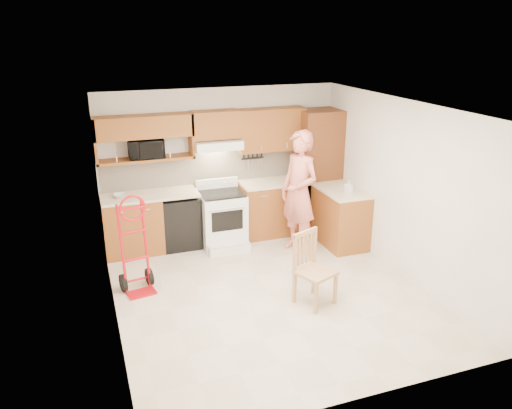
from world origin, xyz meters
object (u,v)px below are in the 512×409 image
person (299,193)px  hand_truck (136,249)px  range (223,215)px  microwave (146,148)px  dining_chair (316,270)px

person → hand_truck: bearing=-97.7°
range → person: bearing=-30.1°
person → microwave: bearing=-132.4°
person → hand_truck: size_ratio=1.58×
person → hand_truck: (-2.58, -0.48, -0.36)m
range → person: person is taller
person → dining_chair: 1.72m
microwave → hand_truck: microwave is taller
hand_truck → dining_chair: hand_truck is taller
person → hand_truck: 2.65m
hand_truck → range: bearing=25.6°
microwave → dining_chair: bearing=-55.6°
range → person: size_ratio=0.54×
range → hand_truck: hand_truck is taller
range → dining_chair: range is taller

